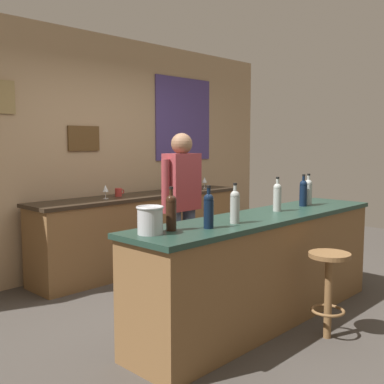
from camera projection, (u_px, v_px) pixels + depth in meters
The scene contains 19 objects.
ground_plane at pixel (227, 308), 4.28m from camera, with size 10.00×10.00×0.00m, color #423D38.
back_wall at pixel (98, 152), 5.54m from camera, with size 6.00×0.09×2.80m.
bar_counter at pixel (263, 268), 3.95m from camera, with size 2.77×0.60×0.92m.
side_counter at pixel (144, 231), 5.65m from camera, with size 2.91×0.56×0.90m.
bartender at pixel (182, 202), 4.60m from camera, with size 0.52×0.21×1.62m.
bar_stool at pixel (329, 281), 3.59m from camera, with size 0.32×0.32×0.68m.
wine_bottle_a at pixel (171, 211), 3.19m from camera, with size 0.07×0.07×0.31m.
wine_bottle_b at pixel (209, 209), 3.28m from camera, with size 0.07×0.07×0.31m.
wine_bottle_c at pixel (235, 206), 3.48m from camera, with size 0.07×0.07×0.31m.
wine_bottle_d at pixel (277, 196), 4.09m from camera, with size 0.07×0.07×0.31m.
wine_bottle_e at pixel (303, 192), 4.42m from camera, with size 0.07×0.07×0.31m.
wine_bottle_f at pixel (308, 191), 4.50m from camera, with size 0.07×0.07×0.31m.
ice_bucket at pixel (150, 219), 3.08m from camera, with size 0.19×0.19×0.19m.
wine_glass_a at pixel (105, 189), 5.16m from camera, with size 0.07×0.07×0.16m.
wine_glass_b at pixel (167, 183), 5.93m from camera, with size 0.07×0.07×0.16m.
wine_glass_c at pixel (178, 183), 5.95m from camera, with size 0.07×0.07×0.16m.
wine_glass_d at pixel (177, 182), 6.13m from camera, with size 0.07×0.07×0.16m.
wine_glass_e at pixel (205, 180), 6.33m from camera, with size 0.07×0.07×0.16m.
coffee_mug at pixel (119, 192), 5.41m from camera, with size 0.12×0.08×0.09m.
Camera 1 is at (-3.20, -2.64, 1.53)m, focal length 43.33 mm.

